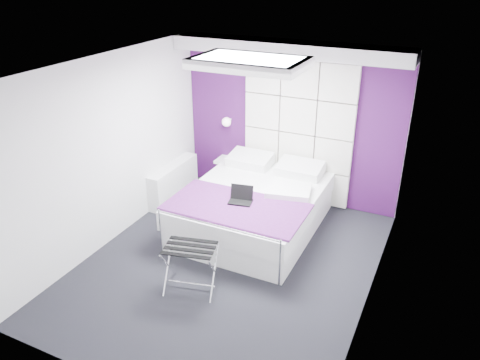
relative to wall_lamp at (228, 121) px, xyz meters
The scene contains 15 objects.
floor 2.61m from the wall_lamp, 62.99° to the right, with size 4.40×4.40×0.00m, color black.
ceiling 2.69m from the wall_lamp, 62.99° to the right, with size 4.40×4.40×0.00m, color white.
wall_back 1.06m from the wall_lamp, ahead, with size 3.60×3.60×0.00m, color silver.
wall_left 2.19m from the wall_lamp, 110.01° to the right, with size 4.40×4.40×0.00m, color silver.
wall_right 3.52m from the wall_lamp, 35.86° to the right, with size 4.40×4.40×0.00m, color silver.
accent_wall 1.06m from the wall_lamp, ahead, with size 3.58×0.02×2.58m, color #3F1048.
soffit 1.66m from the wall_lamp, ahead, with size 3.58×0.50×0.20m, color white.
headboard 1.20m from the wall_lamp, ahead, with size 1.80×0.08×2.30m, color silver, non-canonical shape.
skylight 2.24m from the wall_lamp, 54.28° to the right, with size 1.36×0.86×0.12m, color white, non-canonical shape.
wall_lamp is the anchor object (origin of this frame).
radiator 1.35m from the wall_lamp, 130.10° to the right, with size 0.22×1.20×0.60m, color white.
bed 1.67m from the wall_lamp, 47.89° to the right, with size 1.89×2.29×0.79m.
nightstand 0.70m from the wall_lamp, 45.59° to the right, with size 0.43×0.33×0.05m, color white.
luggage_rack 2.99m from the wall_lamp, 72.37° to the right, with size 0.60×0.45×0.60m.
laptop 1.85m from the wall_lamp, 57.09° to the right, with size 0.31×0.23×0.23m.
Camera 1 is at (2.34, -4.58, 3.68)m, focal length 35.00 mm.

